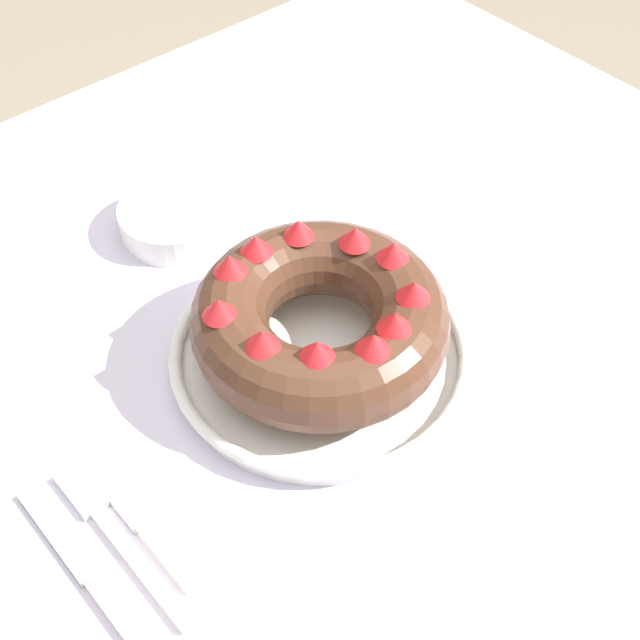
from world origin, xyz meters
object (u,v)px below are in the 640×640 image
object	(u,v)px
serving_dish	(320,355)
serving_knife	(96,582)
fork	(114,533)
cake_knife	(147,529)
side_bowl	(175,219)
bundt_cake	(320,318)

from	to	relation	value
serving_dish	serving_knife	world-z (taller)	serving_dish
fork	cake_knife	bearing A→B (deg)	-31.50
serving_dish	cake_knife	size ratio (longest dim) A/B	1.80
serving_knife	cake_knife	distance (m)	0.06
cake_knife	side_bowl	xyz separation A→B (m)	(0.23, 0.29, 0.01)
fork	side_bowl	bearing A→B (deg)	48.27
bundt_cake	serving_knife	bearing A→B (deg)	-168.76
serving_dish	serving_knife	size ratio (longest dim) A/B	1.47
cake_knife	bundt_cake	bearing A→B (deg)	14.73
bundt_cake	side_bowl	bearing A→B (deg)	88.87
serving_dish	bundt_cake	xyz separation A→B (m)	(-0.00, 0.00, 0.05)
side_bowl	serving_knife	bearing A→B (deg)	-133.21
bundt_cake	fork	xyz separation A→B (m)	(-0.25, -0.03, -0.06)
fork	serving_knife	distance (m)	0.04
bundt_cake	serving_knife	size ratio (longest dim) A/B	1.23
side_bowl	serving_dish	bearing A→B (deg)	-91.12
bundt_cake	serving_knife	xyz separation A→B (m)	(-0.28, -0.06, -0.06)
serving_dish	side_bowl	xyz separation A→B (m)	(0.00, 0.25, 0.00)
fork	cake_knife	size ratio (longest dim) A/B	1.16
fork	side_bowl	distance (m)	0.37
bundt_cake	cake_knife	size ratio (longest dim) A/B	1.50
fork	serving_knife	xyz separation A→B (m)	(-0.03, -0.03, 0.00)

